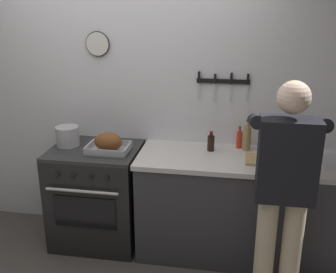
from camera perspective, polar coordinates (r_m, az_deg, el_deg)
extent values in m
cube|color=silver|center=(3.69, -5.65, 5.89)|extent=(6.00, 0.10, 2.60)
cube|color=black|center=(3.47, 7.80, 7.75)|extent=(0.45, 0.02, 0.04)
cube|color=silver|center=(3.49, 4.36, 6.50)|extent=(0.02, 0.00, 0.13)
cube|color=black|center=(3.47, 4.41, 8.36)|extent=(0.02, 0.02, 0.10)
cube|color=silver|center=(3.48, 6.60, 6.24)|extent=(0.01, 0.00, 0.15)
cube|color=black|center=(3.46, 6.67, 8.11)|extent=(0.02, 0.02, 0.08)
cube|color=silver|center=(3.48, 8.85, 6.12)|extent=(0.01, 0.00, 0.15)
cube|color=black|center=(3.45, 8.95, 8.10)|extent=(0.02, 0.02, 0.09)
cube|color=silver|center=(3.48, 11.10, 6.05)|extent=(0.01, 0.00, 0.14)
cube|color=black|center=(3.45, 11.23, 7.95)|extent=(0.02, 0.02, 0.09)
cylinder|color=white|center=(3.62, -9.92, 12.78)|extent=(0.20, 0.02, 0.20)
torus|color=black|center=(3.62, -9.92, 12.78)|extent=(0.22, 0.02, 0.22)
cube|color=#38383D|center=(3.55, 12.60, -10.14)|extent=(2.00, 0.62, 0.86)
cube|color=silver|center=(3.36, 13.15, -3.41)|extent=(2.03, 0.65, 0.04)
cube|color=black|center=(3.73, -9.95, -8.37)|extent=(0.76, 0.62, 0.87)
cube|color=black|center=(3.46, -11.70, -10.50)|extent=(0.53, 0.01, 0.28)
cube|color=#2D2D2D|center=(3.55, -10.37, -1.90)|extent=(0.76, 0.62, 0.03)
cylinder|color=black|center=(3.39, -15.41, -5.23)|extent=(0.04, 0.02, 0.04)
cylinder|color=black|center=(3.34, -13.32, -5.43)|extent=(0.04, 0.02, 0.04)
cylinder|color=black|center=(3.29, -10.86, -5.67)|extent=(0.04, 0.02, 0.04)
cylinder|color=black|center=(3.24, -8.64, -5.87)|extent=(0.04, 0.02, 0.04)
cylinder|color=silver|center=(3.34, -12.11, -7.60)|extent=(0.61, 0.02, 0.02)
cylinder|color=#C6B793|center=(3.05, 13.51, -15.55)|extent=(0.14, 0.14, 0.86)
cylinder|color=#C6B793|center=(3.07, 16.98, -15.63)|extent=(0.14, 0.14, 0.86)
cube|color=black|center=(2.73, 16.54, -3.19)|extent=(0.38, 0.22, 0.56)
sphere|color=beige|center=(2.60, 17.39, 5.29)|extent=(0.21, 0.21, 0.21)
cylinder|color=black|center=(2.88, 12.21, 2.16)|extent=(0.09, 0.55, 0.22)
cylinder|color=black|center=(2.93, 20.43, 1.67)|extent=(0.09, 0.55, 0.22)
cube|color=#B7B7BC|center=(3.44, -8.39, -2.09)|extent=(0.34, 0.25, 0.01)
cube|color=#B7B7BC|center=(3.32, -9.07, -2.32)|extent=(0.34, 0.01, 0.05)
cube|color=#B7B7BC|center=(3.54, -7.81, -0.87)|extent=(0.34, 0.01, 0.05)
cube|color=#B7B7BC|center=(3.48, -11.08, -1.40)|extent=(0.01, 0.25, 0.05)
cube|color=#B7B7BC|center=(3.38, -5.67, -1.75)|extent=(0.01, 0.25, 0.05)
ellipsoid|color=brown|center=(3.41, -8.46, -0.74)|extent=(0.24, 0.17, 0.16)
cylinder|color=#B7B7BC|center=(3.64, -14.01, 0.06)|extent=(0.20, 0.20, 0.17)
cube|color=tan|center=(3.31, 13.96, -3.26)|extent=(0.36, 0.24, 0.02)
cylinder|color=black|center=(3.43, 6.08, -0.97)|extent=(0.06, 0.06, 0.13)
cylinder|color=black|center=(3.41, 6.13, 0.30)|extent=(0.03, 0.03, 0.03)
cylinder|color=#B21919|center=(3.40, 6.14, 0.64)|extent=(0.03, 0.03, 0.01)
cylinder|color=#997F4C|center=(3.48, 11.13, -0.27)|extent=(0.06, 0.06, 0.21)
cylinder|color=#997F4C|center=(3.44, 11.26, 1.74)|extent=(0.03, 0.03, 0.05)
cylinder|color=black|center=(3.43, 11.29, 2.21)|extent=(0.03, 0.03, 0.01)
cylinder|color=red|center=(3.53, 10.04, -0.45)|extent=(0.05, 0.05, 0.15)
cylinder|color=red|center=(3.50, 10.12, 0.93)|extent=(0.02, 0.02, 0.03)
cylinder|color=#197219|center=(3.49, 10.14, 1.29)|extent=(0.02, 0.02, 0.01)
cylinder|color=#47141E|center=(3.46, 15.72, -0.55)|extent=(0.07, 0.07, 0.23)
cylinder|color=#47141E|center=(3.42, 15.93, 1.67)|extent=(0.03, 0.03, 0.05)
cylinder|color=maroon|center=(3.41, 15.98, 2.19)|extent=(0.04, 0.04, 0.01)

